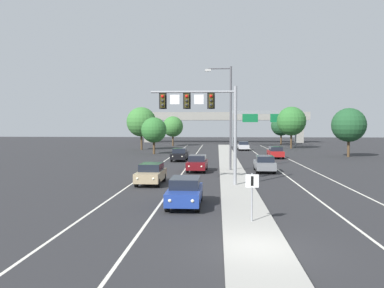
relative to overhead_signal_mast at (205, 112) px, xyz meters
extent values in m
plane|color=#28282B|center=(2.32, -14.86, -5.46)|extent=(260.00, 260.00, 0.00)
cube|color=#9E9B93|center=(2.32, 3.14, -5.39)|extent=(2.40, 110.00, 0.15)
cube|color=silver|center=(-2.38, 10.14, -5.46)|extent=(0.14, 100.00, 0.01)
cube|color=silver|center=(7.02, 10.14, -5.46)|extent=(0.14, 100.00, 0.01)
cube|color=silver|center=(-5.68, 10.14, -5.46)|extent=(0.14, 100.00, 0.01)
cube|color=silver|center=(10.32, 10.14, -5.46)|extent=(0.14, 100.00, 0.01)
cylinder|color=gray|center=(2.19, 0.01, -1.71)|extent=(0.24, 0.24, 7.20)
cylinder|color=gray|center=(-0.91, 0.01, 1.49)|extent=(6.21, 0.16, 0.16)
cube|color=black|center=(0.42, 0.05, 0.84)|extent=(0.56, 0.06, 1.20)
cube|color=#38330F|center=(0.42, 0.01, 0.84)|extent=(0.32, 0.32, 1.00)
sphere|color=red|center=(0.42, -0.16, 1.16)|extent=(0.22, 0.22, 0.22)
sphere|color=#282828|center=(0.42, -0.16, 0.84)|extent=(0.22, 0.22, 0.22)
sphere|color=#282828|center=(0.42, -0.16, 0.52)|extent=(0.22, 0.22, 0.22)
cube|color=black|center=(-1.36, 0.05, 0.84)|extent=(0.56, 0.06, 1.20)
cube|color=#38330F|center=(-1.36, 0.01, 0.84)|extent=(0.32, 0.32, 1.00)
sphere|color=red|center=(-1.36, -0.16, 1.16)|extent=(0.22, 0.22, 0.22)
sphere|color=#282828|center=(-1.36, -0.16, 0.84)|extent=(0.22, 0.22, 0.22)
sphere|color=#282828|center=(-1.36, -0.16, 0.52)|extent=(0.22, 0.22, 0.22)
cube|color=black|center=(-3.13, 0.05, 0.84)|extent=(0.56, 0.06, 1.20)
cube|color=#38330F|center=(-3.13, 0.01, 0.84)|extent=(0.32, 0.32, 1.00)
sphere|color=red|center=(-3.13, -0.16, 1.16)|extent=(0.22, 0.22, 0.22)
sphere|color=#282828|center=(-3.13, -0.16, 0.84)|extent=(0.22, 0.22, 0.22)
sphere|color=#282828|center=(-3.13, -0.16, 0.52)|extent=(0.22, 0.22, 0.22)
cube|color=white|center=(-0.47, -0.01, 0.94)|extent=(0.70, 0.04, 0.70)
cube|color=white|center=(-2.24, -0.01, 0.94)|extent=(0.70, 0.04, 0.70)
cylinder|color=gray|center=(2.47, -11.08, -4.21)|extent=(0.08, 0.08, 2.20)
cube|color=white|center=(2.47, -11.11, -3.46)|extent=(0.60, 0.03, 0.60)
cube|color=black|center=(2.47, -11.13, -3.46)|extent=(0.12, 0.01, 0.44)
cylinder|color=#4C4C51|center=(2.17, 9.57, -0.31)|extent=(0.20, 0.20, 10.00)
cylinder|color=#4C4C51|center=(1.07, 9.57, 4.49)|extent=(2.20, 0.12, 0.12)
cube|color=#B7B7B2|center=(-0.03, 9.57, 4.34)|extent=(0.56, 0.28, 0.20)
cube|color=navy|center=(-0.92, -7.22, -4.79)|extent=(1.82, 4.41, 0.70)
cube|color=black|center=(-0.92, -7.00, -4.16)|extent=(1.59, 2.38, 0.56)
sphere|color=#EAE5C6|center=(-0.35, -9.40, -4.74)|extent=(0.18, 0.18, 0.18)
sphere|color=#EAE5C6|center=(-1.50, -9.40, -4.74)|extent=(0.18, 0.18, 0.18)
cylinder|color=black|center=(-0.12, -8.72, -5.14)|extent=(0.22, 0.64, 0.64)
cylinder|color=black|center=(-1.72, -8.72, -5.14)|extent=(0.22, 0.64, 0.64)
cylinder|color=black|center=(-0.11, -5.72, -5.14)|extent=(0.22, 0.64, 0.64)
cylinder|color=black|center=(-1.71, -5.72, -5.14)|extent=(0.22, 0.64, 0.64)
cube|color=tan|center=(-4.17, 0.82, -4.79)|extent=(1.87, 4.43, 0.70)
cube|color=black|center=(-4.17, 1.04, -4.16)|extent=(1.62, 2.40, 0.56)
sphere|color=#EAE5C6|center=(-3.63, -1.37, -4.74)|extent=(0.18, 0.18, 0.18)
sphere|color=#EAE5C6|center=(-4.78, -1.35, -4.74)|extent=(0.18, 0.18, 0.18)
cylinder|color=black|center=(-3.40, -0.70, -5.14)|extent=(0.23, 0.64, 0.64)
cylinder|color=black|center=(-5.00, -0.67, -5.14)|extent=(0.23, 0.64, 0.64)
cylinder|color=black|center=(-3.35, 2.30, -5.14)|extent=(0.23, 0.64, 0.64)
cylinder|color=black|center=(-4.95, 2.33, -5.14)|extent=(0.23, 0.64, 0.64)
cube|color=#5B0F14|center=(-1.06, 9.29, -4.79)|extent=(1.93, 4.45, 0.70)
cube|color=black|center=(-1.05, 9.51, -4.16)|extent=(1.65, 2.42, 0.56)
sphere|color=#EAE5C6|center=(-0.55, 7.10, -4.74)|extent=(0.18, 0.18, 0.18)
sphere|color=#EAE5C6|center=(-1.70, 7.13, -4.74)|extent=(0.18, 0.18, 0.18)
cylinder|color=black|center=(-0.30, 7.77, -5.14)|extent=(0.24, 0.65, 0.64)
cylinder|color=black|center=(-1.90, 7.82, -5.14)|extent=(0.24, 0.65, 0.64)
cylinder|color=black|center=(-0.21, 10.77, -5.14)|extent=(0.24, 0.65, 0.64)
cylinder|color=black|center=(-1.81, 10.82, -5.14)|extent=(0.24, 0.65, 0.64)
cube|color=black|center=(-3.84, 20.48, -4.79)|extent=(1.92, 4.45, 0.70)
cube|color=black|center=(-3.83, 20.70, -4.16)|extent=(1.65, 2.42, 0.56)
sphere|color=#EAE5C6|center=(-3.32, 18.28, -4.74)|extent=(0.18, 0.18, 0.18)
sphere|color=#EAE5C6|center=(-4.47, 18.31, -4.74)|extent=(0.18, 0.18, 0.18)
cylinder|color=black|center=(-3.08, 18.96, -5.14)|extent=(0.24, 0.65, 0.64)
cylinder|color=black|center=(-4.68, 19.00, -5.14)|extent=(0.24, 0.65, 0.64)
cylinder|color=black|center=(-3.00, 21.96, -5.14)|extent=(0.24, 0.65, 0.64)
cylinder|color=black|center=(-4.60, 22.00, -5.14)|extent=(0.24, 0.65, 0.64)
cube|color=slate|center=(5.42, 9.34, -4.79)|extent=(1.89, 4.44, 0.70)
cube|color=black|center=(5.41, 9.12, -4.16)|extent=(1.63, 2.41, 0.56)
sphere|color=#EAE5C6|center=(4.89, 11.53, -4.74)|extent=(0.18, 0.18, 0.18)
sphere|color=#EAE5C6|center=(6.04, 11.50, -4.74)|extent=(0.18, 0.18, 0.18)
cylinder|color=black|center=(4.65, 10.85, -5.14)|extent=(0.23, 0.64, 0.64)
cylinder|color=black|center=(6.25, 10.82, -5.14)|extent=(0.23, 0.64, 0.64)
cylinder|color=black|center=(4.59, 7.85, -5.14)|extent=(0.23, 0.64, 0.64)
cylinder|color=black|center=(6.19, 7.82, -5.14)|extent=(0.23, 0.64, 0.64)
cube|color=maroon|center=(8.75, 25.28, -4.79)|extent=(1.81, 4.41, 0.70)
cube|color=black|center=(8.75, 25.06, -4.16)|extent=(1.59, 2.38, 0.56)
sphere|color=#EAE5C6|center=(8.17, 27.45, -4.74)|extent=(0.18, 0.18, 0.18)
sphere|color=#EAE5C6|center=(9.32, 27.46, -4.74)|extent=(0.18, 0.18, 0.18)
cylinder|color=black|center=(7.95, 26.77, -5.14)|extent=(0.22, 0.64, 0.64)
cylinder|color=black|center=(9.55, 26.78, -5.14)|extent=(0.22, 0.64, 0.64)
cylinder|color=black|center=(7.96, 23.77, -5.14)|extent=(0.22, 0.64, 0.64)
cylinder|color=black|center=(9.56, 23.78, -5.14)|extent=(0.22, 0.64, 0.64)
cube|color=#B7B7BC|center=(5.48, 41.76, -4.79)|extent=(1.85, 4.42, 0.70)
cube|color=black|center=(5.48, 41.54, -4.16)|extent=(1.61, 2.39, 0.56)
sphere|color=#EAE5C6|center=(4.88, 43.93, -4.74)|extent=(0.18, 0.18, 0.18)
sphere|color=#EAE5C6|center=(6.04, 43.94, -4.74)|extent=(0.18, 0.18, 0.18)
cylinder|color=black|center=(4.67, 43.25, -5.14)|extent=(0.23, 0.64, 0.64)
cylinder|color=black|center=(6.27, 43.27, -5.14)|extent=(0.23, 0.64, 0.64)
cylinder|color=black|center=(4.70, 40.25, -5.14)|extent=(0.23, 0.64, 0.64)
cylinder|color=black|center=(6.30, 40.27, -5.14)|extent=(0.23, 0.64, 0.64)
cylinder|color=gray|center=(4.02, 54.11, -1.71)|extent=(0.28, 0.28, 7.50)
cylinder|color=gray|center=(17.02, 54.11, -1.71)|extent=(0.28, 0.28, 7.50)
cube|color=gray|center=(10.52, 54.11, 1.64)|extent=(13.00, 0.36, 0.70)
cube|color=#0F6033|center=(7.66, 53.91, 0.44)|extent=(3.20, 0.08, 1.70)
cube|color=#0F6033|center=(13.38, 53.91, 0.44)|extent=(3.20, 0.08, 1.70)
cube|color=gray|center=(2.32, 72.83, 0.74)|extent=(42.40, 6.40, 1.10)
cube|color=gray|center=(2.32, 69.83, 1.74)|extent=(42.40, 0.36, 0.90)
cube|color=gray|center=(-16.88, 72.83, -2.64)|extent=(1.80, 2.40, 5.65)
cube|color=gray|center=(21.52, 72.83, -2.64)|extent=(1.80, 2.40, 5.65)
cylinder|color=#4C3823|center=(-12.78, 42.02, -4.01)|extent=(0.36, 0.36, 2.91)
sphere|color=#387533|center=(-12.78, 42.02, -0.42)|extent=(5.32, 5.32, 5.32)
cylinder|color=#4C3823|center=(-8.90, 31.90, -4.39)|extent=(0.36, 0.36, 2.15)
sphere|color=#2D6B2D|center=(-8.90, 31.90, -1.74)|extent=(3.93, 3.93, 3.93)
cylinder|color=#4C3823|center=(19.29, 27.95, -4.16)|extent=(0.36, 0.36, 2.60)
sphere|color=#1E4C28|center=(19.29, 27.95, -0.96)|extent=(4.76, 4.76, 4.76)
cylinder|color=#4C3823|center=(15.26, 61.80, -4.21)|extent=(0.36, 0.36, 2.50)
sphere|color=#1E4C28|center=(15.26, 61.80, -1.13)|extent=(4.58, 4.58, 4.58)
cylinder|color=#4C3823|center=(14.93, 47.67, -3.96)|extent=(0.36, 0.36, 3.01)
sphere|color=#2D6B2D|center=(14.93, 47.67, -0.26)|extent=(5.50, 5.50, 5.50)
cylinder|color=#4C3823|center=(-8.55, 55.11, -4.27)|extent=(0.36, 0.36, 2.39)
sphere|color=#387533|center=(-8.55, 55.11, -1.33)|extent=(4.36, 4.36, 4.36)
camera|label=1|loc=(0.88, -29.25, -0.91)|focal=37.36mm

